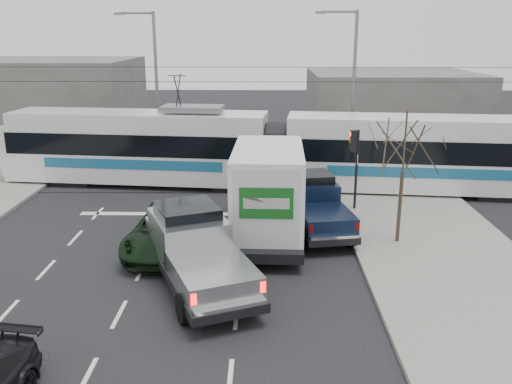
{
  "coord_description": "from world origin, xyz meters",
  "views": [
    {
      "loc": [
        2.48,
        -16.95,
        7.85
      ],
      "look_at": [
        2.17,
        3.46,
        1.8
      ],
      "focal_mm": 38.0,
      "sensor_mm": 36.0,
      "label": 1
    }
  ],
  "objects_px": {
    "street_lamp_far": "(153,79)",
    "tram": "(276,150)",
    "traffic_signal": "(354,152)",
    "street_lamp_near": "(350,83)",
    "bare_tree": "(404,148)",
    "navy_pickup": "(314,204)",
    "green_car": "(169,229)",
    "silver_pickup": "(195,248)",
    "box_truck": "(268,192)"
  },
  "relations": [
    {
      "from": "bare_tree",
      "to": "tram",
      "type": "xyz_separation_m",
      "value": [
        -4.52,
        7.87,
        -1.76
      ]
    },
    {
      "from": "traffic_signal",
      "to": "street_lamp_far",
      "type": "height_order",
      "value": "street_lamp_far"
    },
    {
      "from": "tram",
      "to": "navy_pickup",
      "type": "bearing_deg",
      "value": -70.91
    },
    {
      "from": "street_lamp_near",
      "to": "box_truck",
      "type": "distance_m",
      "value": 12.14
    },
    {
      "from": "bare_tree",
      "to": "tram",
      "type": "relative_size",
      "value": 0.18
    },
    {
      "from": "box_truck",
      "to": "navy_pickup",
      "type": "xyz_separation_m",
      "value": [
        1.89,
        0.82,
        -0.74
      ]
    },
    {
      "from": "navy_pickup",
      "to": "box_truck",
      "type": "bearing_deg",
      "value": -166.31
    },
    {
      "from": "box_truck",
      "to": "green_car",
      "type": "xyz_separation_m",
      "value": [
        -3.71,
        -1.29,
        -1.06
      ]
    },
    {
      "from": "street_lamp_far",
      "to": "silver_pickup",
      "type": "relative_size",
      "value": 1.32
    },
    {
      "from": "street_lamp_near",
      "to": "box_truck",
      "type": "relative_size",
      "value": 1.19
    },
    {
      "from": "street_lamp_near",
      "to": "navy_pickup",
      "type": "relative_size",
      "value": 1.62
    },
    {
      "from": "navy_pickup",
      "to": "street_lamp_far",
      "type": "bearing_deg",
      "value": 116.4
    },
    {
      "from": "navy_pickup",
      "to": "street_lamp_near",
      "type": "bearing_deg",
      "value": 64.5
    },
    {
      "from": "green_car",
      "to": "silver_pickup",
      "type": "bearing_deg",
      "value": -61.56
    },
    {
      "from": "bare_tree",
      "to": "tram",
      "type": "bearing_deg",
      "value": 119.88
    },
    {
      "from": "street_lamp_far",
      "to": "tram",
      "type": "distance_m",
      "value": 9.69
    },
    {
      "from": "green_car",
      "to": "navy_pickup",
      "type": "bearing_deg",
      "value": 23.56
    },
    {
      "from": "traffic_signal",
      "to": "silver_pickup",
      "type": "bearing_deg",
      "value": -130.58
    },
    {
      "from": "traffic_signal",
      "to": "tram",
      "type": "relative_size",
      "value": 0.13
    },
    {
      "from": "silver_pickup",
      "to": "green_car",
      "type": "height_order",
      "value": "silver_pickup"
    },
    {
      "from": "silver_pickup",
      "to": "box_truck",
      "type": "xyz_separation_m",
      "value": [
        2.4,
        4.04,
        0.67
      ]
    },
    {
      "from": "street_lamp_near",
      "to": "tram",
      "type": "distance_m",
      "value": 6.37
    },
    {
      "from": "street_lamp_near",
      "to": "navy_pickup",
      "type": "distance_m",
      "value": 11.04
    },
    {
      "from": "silver_pickup",
      "to": "navy_pickup",
      "type": "distance_m",
      "value": 6.48
    },
    {
      "from": "street_lamp_far",
      "to": "box_truck",
      "type": "bearing_deg",
      "value": -61.74
    },
    {
      "from": "traffic_signal",
      "to": "silver_pickup",
      "type": "xyz_separation_m",
      "value": [
        -6.22,
        -7.26,
        -1.57
      ]
    },
    {
      "from": "green_car",
      "to": "street_lamp_far",
      "type": "bearing_deg",
      "value": 105.51
    },
    {
      "from": "silver_pickup",
      "to": "tram",
      "type": "bearing_deg",
      "value": 53.19
    },
    {
      "from": "box_truck",
      "to": "silver_pickup",
      "type": "bearing_deg",
      "value": -119.02
    },
    {
      "from": "bare_tree",
      "to": "silver_pickup",
      "type": "height_order",
      "value": "bare_tree"
    },
    {
      "from": "traffic_signal",
      "to": "street_lamp_far",
      "type": "relative_size",
      "value": 0.4
    },
    {
      "from": "silver_pickup",
      "to": "navy_pickup",
      "type": "bearing_deg",
      "value": 26.01
    },
    {
      "from": "bare_tree",
      "to": "tram",
      "type": "height_order",
      "value": "tram"
    },
    {
      "from": "bare_tree",
      "to": "box_truck",
      "type": "xyz_separation_m",
      "value": [
        -4.95,
        0.78,
        -1.95
      ]
    },
    {
      "from": "bare_tree",
      "to": "street_lamp_near",
      "type": "relative_size",
      "value": 0.56
    },
    {
      "from": "bare_tree",
      "to": "traffic_signal",
      "type": "xyz_separation_m",
      "value": [
        -1.13,
        4.0,
        -1.05
      ]
    },
    {
      "from": "silver_pickup",
      "to": "bare_tree",
      "type": "bearing_deg",
      "value": 1.34
    },
    {
      "from": "traffic_signal",
      "to": "street_lamp_near",
      "type": "distance_m",
      "value": 7.91
    },
    {
      "from": "bare_tree",
      "to": "green_car",
      "type": "xyz_separation_m",
      "value": [
        -8.66,
        -0.51,
        -3.01
      ]
    },
    {
      "from": "bare_tree",
      "to": "navy_pickup",
      "type": "distance_m",
      "value": 4.38
    },
    {
      "from": "traffic_signal",
      "to": "tram",
      "type": "distance_m",
      "value": 5.2
    },
    {
      "from": "box_truck",
      "to": "navy_pickup",
      "type": "distance_m",
      "value": 2.19
    },
    {
      "from": "street_lamp_far",
      "to": "navy_pickup",
      "type": "bearing_deg",
      "value": -53.75
    },
    {
      "from": "silver_pickup",
      "to": "traffic_signal",
      "type": "bearing_deg",
      "value": 26.83
    },
    {
      "from": "box_truck",
      "to": "street_lamp_far",
      "type": "bearing_deg",
      "value": 119.96
    },
    {
      "from": "traffic_signal",
      "to": "street_lamp_near",
      "type": "height_order",
      "value": "street_lamp_near"
    },
    {
      "from": "silver_pickup",
      "to": "green_car",
      "type": "xyz_separation_m",
      "value": [
        -1.31,
        2.75,
        -0.39
      ]
    },
    {
      "from": "tram",
      "to": "box_truck",
      "type": "height_order",
      "value": "tram"
    },
    {
      "from": "tram",
      "to": "street_lamp_near",
      "type": "bearing_deg",
      "value": 46.52
    },
    {
      "from": "navy_pickup",
      "to": "green_car",
      "type": "bearing_deg",
      "value": -169.2
    }
  ]
}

